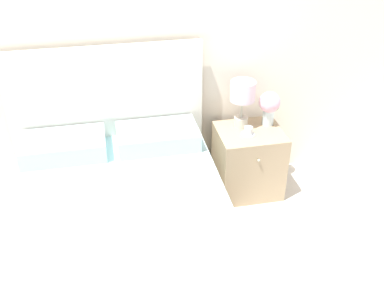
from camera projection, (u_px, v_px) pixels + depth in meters
The scene contains 7 objects.
ground_plane at pixel (117, 187), 3.85m from camera, with size 12.00×12.00×0.00m, color silver.
wall_back at pixel (100, 37), 3.23m from camera, with size 8.00×0.06×2.60m.
bed at pixel (122, 241), 2.88m from camera, with size 1.46×2.12×1.26m.
nightstand at pixel (248, 161), 3.69m from camera, with size 0.51×0.47×0.57m.
table_lamp at pixel (243, 96), 3.47m from camera, with size 0.20×0.20×0.39m.
flower_vase at pixel (270, 105), 3.54m from camera, with size 0.17×0.17×0.28m.
teacup at pixel (248, 131), 3.48m from camera, with size 0.11×0.11×0.07m.
Camera 1 is at (0.01, -3.15, 2.34)m, focal length 42.00 mm.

